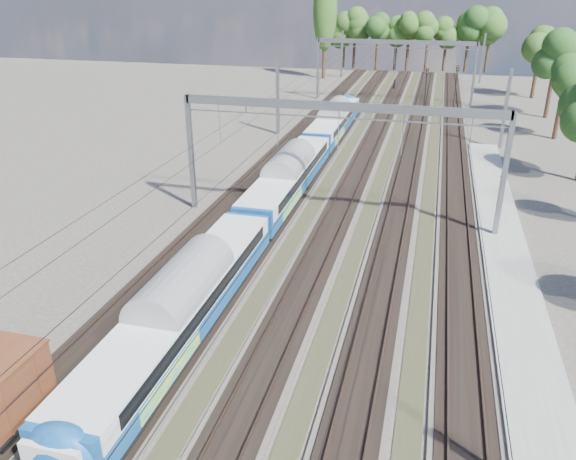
% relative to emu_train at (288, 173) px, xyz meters
% --- Properties ---
extents(track_bed, '(21.00, 130.00, 0.34)m').
position_rel_emu_train_xyz_m(track_bed, '(4.50, 12.07, -2.42)').
color(track_bed, '#47423A').
rests_on(track_bed, ground).
extents(platform, '(3.00, 70.00, 0.30)m').
position_rel_emu_train_xyz_m(platform, '(16.50, -12.93, -2.37)').
color(platform, gray).
rests_on(platform, ground).
extents(catenary, '(25.65, 130.00, 9.00)m').
position_rel_emu_train_xyz_m(catenary, '(4.83, 19.76, 3.88)').
color(catenary, slate).
rests_on(catenary, ground).
extents(tree_belt, '(38.96, 101.32, 12.19)m').
position_rel_emu_train_xyz_m(tree_belt, '(9.98, 61.10, 6.02)').
color(tree_belt, black).
rests_on(tree_belt, ground).
extents(poplar, '(4.40, 4.40, 19.04)m').
position_rel_emu_train_xyz_m(poplar, '(-10.00, 65.07, 9.37)').
color(poplar, black).
rests_on(poplar, ground).
extents(emu_train, '(2.93, 61.91, 4.28)m').
position_rel_emu_train_xyz_m(emu_train, '(0.00, 0.00, 0.00)').
color(emu_train, black).
rests_on(emu_train, ground).
extents(worker, '(0.68, 0.81, 1.88)m').
position_rel_emu_train_xyz_m(worker, '(4.02, 55.39, -1.58)').
color(worker, black).
rests_on(worker, ground).
extents(signal_near, '(0.41, 0.38, 6.08)m').
position_rel_emu_train_xyz_m(signal_near, '(9.50, 38.20, 1.33)').
color(signal_near, black).
rests_on(signal_near, ground).
extents(signal_far, '(0.42, 0.39, 6.14)m').
position_rel_emu_train_xyz_m(signal_far, '(13.50, 41.33, 1.37)').
color(signal_far, black).
rests_on(signal_far, ground).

